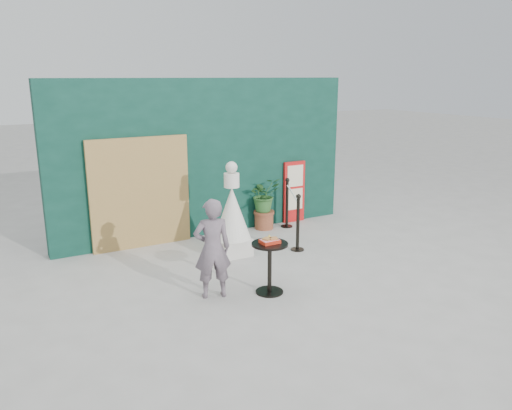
# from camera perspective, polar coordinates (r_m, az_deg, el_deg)

# --- Properties ---
(ground) EXTENTS (60.00, 60.00, 0.00)m
(ground) POSITION_cam_1_polar(r_m,az_deg,el_deg) (7.46, 4.54, -9.50)
(ground) COLOR #ADAAA5
(ground) RESTS_ON ground
(back_wall) EXTENTS (6.00, 0.30, 3.00)m
(back_wall) POSITION_cam_1_polar(r_m,az_deg,el_deg) (9.71, -5.62, 5.39)
(back_wall) COLOR #0A3127
(back_wall) RESTS_ON ground
(bamboo_fence) EXTENTS (1.80, 0.08, 2.00)m
(bamboo_fence) POSITION_cam_1_polar(r_m,az_deg,el_deg) (9.15, -13.07, 1.32)
(bamboo_fence) COLOR tan
(bamboo_fence) RESTS_ON ground
(woman) EXTENTS (0.59, 0.46, 1.43)m
(woman) POSITION_cam_1_polar(r_m,az_deg,el_deg) (6.96, -5.01, -4.99)
(woman) COLOR slate
(woman) RESTS_ON ground
(menu_board) EXTENTS (0.50, 0.07, 1.30)m
(menu_board) POSITION_cam_1_polar(r_m,az_deg,el_deg) (10.60, 4.38, 1.50)
(menu_board) COLOR red
(menu_board) RESTS_ON ground
(statue) EXTENTS (0.64, 0.64, 1.65)m
(statue) POSITION_cam_1_polar(r_m,az_deg,el_deg) (8.59, -2.75, -1.42)
(statue) COLOR silver
(statue) RESTS_ON ground
(cafe_table) EXTENTS (0.52, 0.52, 0.75)m
(cafe_table) POSITION_cam_1_polar(r_m,az_deg,el_deg) (7.13, 1.57, -6.29)
(cafe_table) COLOR black
(cafe_table) RESTS_ON ground
(food_basket) EXTENTS (0.26, 0.19, 0.11)m
(food_basket) POSITION_cam_1_polar(r_m,az_deg,el_deg) (7.04, 1.59, -4.08)
(food_basket) COLOR red
(food_basket) RESTS_ON cafe_table
(planter) EXTENTS (0.63, 0.54, 1.07)m
(planter) POSITION_cam_1_polar(r_m,az_deg,el_deg) (10.07, 0.92, 0.67)
(planter) COLOR #955A30
(planter) RESTS_ON ground
(stanchion_barrier) EXTENTS (0.84, 1.54, 1.03)m
(stanchion_barrier) POSITION_cam_1_polar(r_m,az_deg,el_deg) (9.56, 4.14, -0.90)
(stanchion_barrier) COLOR black
(stanchion_barrier) RESTS_ON ground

